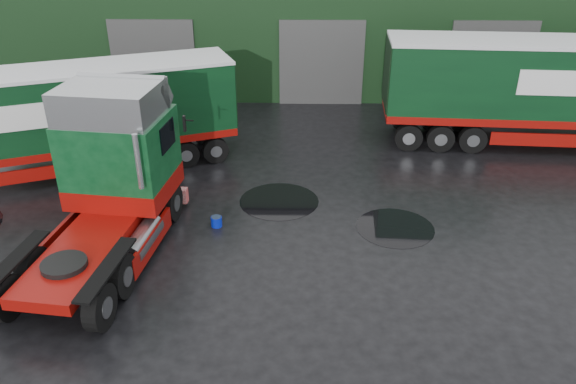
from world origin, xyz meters
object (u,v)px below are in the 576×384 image
object	(u,v)px
warehouse	(318,15)
wash_bucket	(217,221)
lorry_right	(545,93)
hero_tractor	(89,189)
trailer_left	(60,123)

from	to	relation	value
warehouse	wash_bucket	bearing A→B (deg)	-101.38
warehouse	lorry_right	world-z (taller)	warehouse
lorry_right	wash_bucket	xyz separation A→B (m)	(-12.22, -6.79, -1.97)
warehouse	wash_bucket	world-z (taller)	warehouse
hero_tractor	wash_bucket	distance (m)	4.09
hero_tractor	lorry_right	size ratio (longest dim) A/B	0.45
trailer_left	hero_tractor	bearing A→B (deg)	-173.78
warehouse	hero_tractor	bearing A→B (deg)	-108.23
lorry_right	wash_bucket	distance (m)	14.12
warehouse	trailer_left	bearing A→B (deg)	-124.06
warehouse	hero_tractor	world-z (taller)	warehouse
trailer_left	warehouse	bearing A→B (deg)	-55.69
trailer_left	wash_bucket	world-z (taller)	trailer_left
lorry_right	wash_bucket	world-z (taller)	lorry_right
hero_tractor	warehouse	bearing A→B (deg)	79.05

